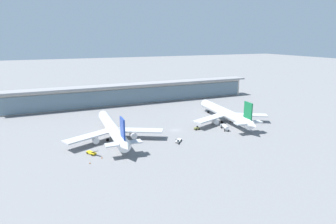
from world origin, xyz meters
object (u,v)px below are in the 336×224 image
object	(u,v)px
service_truck_by_tail_yellow	(128,131)
safety_cone_bravo	(102,158)
safety_cone_alpha	(90,163)
service_truck_mid_apron_yellow	(92,153)
service_truck_on_taxiway_white	(178,140)
airliner_centre_stand	(226,113)
service_truck_under_wing_olive	(197,128)
airliner_left_stand	(113,129)
service_truck_near_nose_grey	(225,127)

from	to	relation	value
service_truck_by_tail_yellow	safety_cone_bravo	xyz separation A→B (m)	(-19.12, -28.07, -0.56)
safety_cone_alpha	service_truck_mid_apron_yellow	bearing A→B (deg)	76.90
safety_cone_alpha	safety_cone_bravo	size ratio (longest dim) A/B	1.00
service_truck_by_tail_yellow	service_truck_on_taxiway_white	bearing A→B (deg)	-52.38
service_truck_on_taxiway_white	service_truck_mid_apron_yellow	bearing A→B (deg)	178.44
airliner_centre_stand	service_truck_under_wing_olive	world-z (taller)	airliner_centre_stand
airliner_left_stand	service_truck_mid_apron_yellow	size ratio (longest dim) A/B	9.36
airliner_left_stand	airliner_centre_stand	bearing A→B (deg)	2.87
service_truck_near_nose_grey	safety_cone_alpha	distance (m)	75.27
service_truck_under_wing_olive	service_truck_on_taxiway_white	xyz separation A→B (m)	(-17.23, -12.97, -0.07)
service_truck_under_wing_olive	service_truck_on_taxiway_white	world-z (taller)	service_truck_on_taxiway_white
airliner_left_stand	service_truck_on_taxiway_white	world-z (taller)	airliner_left_stand
airliner_centre_stand	safety_cone_alpha	size ratio (longest dim) A/B	88.71
airliner_left_stand	airliner_centre_stand	world-z (taller)	same
service_truck_under_wing_olive	service_truck_mid_apron_yellow	distance (m)	58.88
airliner_centre_stand	service_truck_near_nose_grey	distance (m)	15.58
airliner_centre_stand	service_truck_by_tail_yellow	world-z (taller)	airliner_centre_stand
safety_cone_bravo	safety_cone_alpha	bearing A→B (deg)	-148.20
service_truck_near_nose_grey	service_truck_by_tail_yellow	size ratio (longest dim) A/B	2.73
airliner_centre_stand	safety_cone_bravo	bearing A→B (deg)	-162.64
service_truck_mid_apron_yellow	safety_cone_alpha	xyz separation A→B (m)	(-2.11, -9.07, -0.49)
service_truck_mid_apron_yellow	service_truck_by_tail_yellow	bearing A→B (deg)	44.94
airliner_centre_stand	service_truck_on_taxiway_white	xyz separation A→B (m)	(-39.96, -19.49, -4.40)
service_truck_near_nose_grey	safety_cone_bravo	world-z (taller)	service_truck_near_nose_grey
airliner_left_stand	service_truck_near_nose_grey	size ratio (longest dim) A/B	6.98
airliner_centre_stand	service_truck_mid_apron_yellow	size ratio (longest dim) A/B	9.37
service_truck_mid_apron_yellow	service_truck_on_taxiway_white	world-z (taller)	same
service_truck_near_nose_grey	service_truck_on_taxiway_white	distance (m)	31.98
service_truck_on_taxiway_white	safety_cone_bravo	size ratio (longest dim) A/B	8.61
service_truck_by_tail_yellow	safety_cone_alpha	world-z (taller)	service_truck_by_tail_yellow
safety_cone_alpha	airliner_left_stand	bearing A→B (deg)	58.26
service_truck_by_tail_yellow	safety_cone_alpha	distance (m)	39.83
service_truck_near_nose_grey	safety_cone_bravo	xyz separation A→B (m)	(-68.35, -11.74, -1.39)
airliner_left_stand	service_truck_on_taxiway_white	bearing A→B (deg)	-30.20
safety_cone_bravo	airliner_centre_stand	bearing A→B (deg)	17.36
airliner_centre_stand	safety_cone_bravo	world-z (taller)	airliner_centre_stand
service_truck_under_wing_olive	service_truck_mid_apron_yellow	xyz separation A→B (m)	(-57.67, -11.86, -0.07)
service_truck_by_tail_yellow	service_truck_on_taxiway_white	size ratio (longest dim) A/B	0.54
service_truck_near_nose_grey	service_truck_on_taxiway_white	xyz separation A→B (m)	(-31.17, -7.11, -0.90)
service_truck_by_tail_yellow	safety_cone_bravo	size ratio (longest dim) A/B	4.64
airliner_centre_stand	safety_cone_bravo	size ratio (longest dim) A/B	88.71
airliner_centre_stand	safety_cone_alpha	distance (m)	87.10
service_truck_near_nose_grey	safety_cone_alpha	world-z (taller)	service_truck_near_nose_grey
airliner_left_stand	service_truck_by_tail_yellow	world-z (taller)	airliner_left_stand
service_truck_under_wing_olive	safety_cone_bravo	bearing A→B (deg)	-162.08
service_truck_on_taxiway_white	airliner_centre_stand	bearing A→B (deg)	26.00
airliner_centre_stand	service_truck_mid_apron_yellow	bearing A→B (deg)	-167.12
service_truck_near_nose_grey	service_truck_mid_apron_yellow	distance (m)	71.87
service_truck_mid_apron_yellow	safety_cone_alpha	distance (m)	9.33
safety_cone_alpha	safety_cone_bravo	world-z (taller)	same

